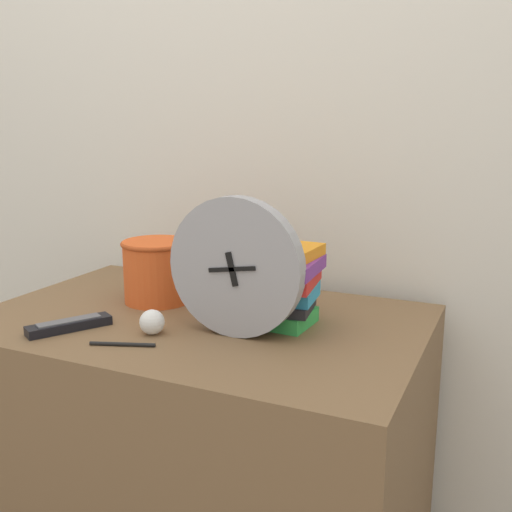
{
  "coord_description": "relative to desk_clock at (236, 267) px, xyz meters",
  "views": [
    {
      "loc": [
        0.67,
        -0.82,
        1.19
      ],
      "look_at": [
        0.15,
        0.31,
        0.91
      ],
      "focal_mm": 42.0,
      "sensor_mm": 36.0,
      "label": 1
    }
  ],
  "objects": [
    {
      "name": "tv_remote",
      "position": [
        -0.35,
        -0.12,
        -0.14
      ],
      "size": [
        0.13,
        0.18,
        0.02
      ],
      "color": "black",
      "rests_on": "desk"
    },
    {
      "name": "desk",
      "position": [
        -0.13,
        0.07,
        -0.52
      ],
      "size": [
        1.02,
        0.67,
        0.75
      ],
      "color": "brown",
      "rests_on": "ground_plane"
    },
    {
      "name": "crumpled_paper_ball",
      "position": [
        -0.17,
        -0.07,
        -0.12
      ],
      "size": [
        0.05,
        0.05,
        0.05
      ],
      "color": "white",
      "rests_on": "desk"
    },
    {
      "name": "basket",
      "position": [
        -0.29,
        0.14,
        -0.07
      ],
      "size": [
        0.17,
        0.17,
        0.16
      ],
      "color": "#E05623",
      "rests_on": "desk"
    },
    {
      "name": "wall_back",
      "position": [
        -0.13,
        0.48,
        0.3
      ],
      "size": [
        6.0,
        0.04,
        2.4
      ],
      "color": "silver",
      "rests_on": "ground_plane"
    },
    {
      "name": "pen",
      "position": [
        -0.18,
        -0.15,
        -0.14
      ],
      "size": [
        0.13,
        0.05,
        0.01
      ],
      "color": "black",
      "rests_on": "desk"
    },
    {
      "name": "book_stack",
      "position": [
        0.04,
        0.1,
        -0.05
      ],
      "size": [
        0.24,
        0.19,
        0.18
      ],
      "color": "green",
      "rests_on": "desk"
    },
    {
      "name": "desk_clock",
      "position": [
        0.0,
        0.0,
        0.0
      ],
      "size": [
        0.3,
        0.04,
        0.3
      ],
      "color": "#99999E",
      "rests_on": "desk"
    }
  ]
}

